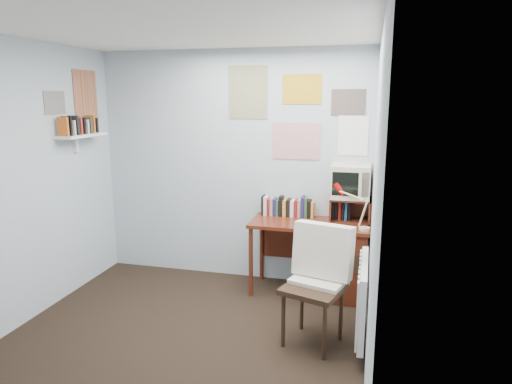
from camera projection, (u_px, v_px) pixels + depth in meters
ground at (169, 356)px, 3.59m from camera, size 3.50×3.50×0.00m
back_wall at (233, 167)px, 4.99m from camera, size 3.00×0.02×2.50m
right_wall at (373, 215)px, 2.98m from camera, size 0.02×3.50×2.50m
ceiling at (155, 22)px, 3.08m from camera, size 3.00×3.50×0.02m
desk at (336, 257)px, 4.63m from camera, size 1.20×0.55×0.76m
desk_chair at (313, 289)px, 3.69m from camera, size 0.61×0.59×0.96m
desk_lamp at (365, 211)px, 4.30m from camera, size 0.31×0.28×0.38m
tv_riser at (350, 210)px, 4.61m from camera, size 0.40×0.30×0.25m
crt_tv at (351, 180)px, 4.57m from camera, size 0.39×0.36×0.36m
book_row at (290, 206)px, 4.83m from camera, size 0.60×0.14×0.22m
radiator at (363, 297)px, 3.68m from camera, size 0.09×0.80×0.60m
wall_shelf at (82, 135)px, 4.64m from camera, size 0.20×0.62×0.24m
posters_back at (297, 112)px, 4.70m from camera, size 1.20×0.01×0.90m
posters_left at (71, 97)px, 4.58m from camera, size 0.01×0.70×0.60m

